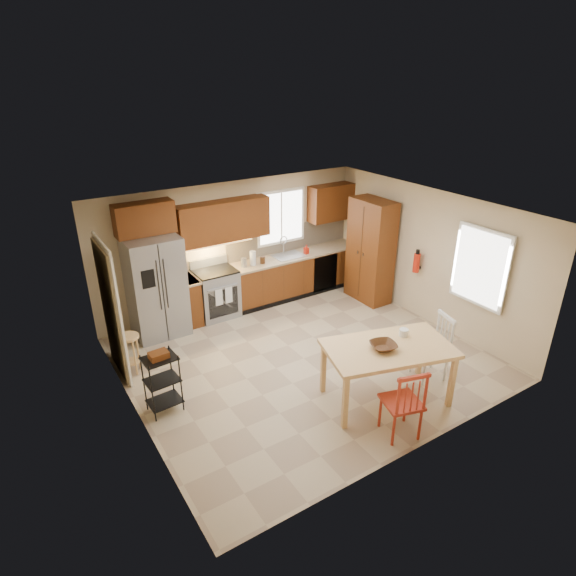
% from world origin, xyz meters
% --- Properties ---
extents(floor, '(5.50, 5.50, 0.00)m').
position_xyz_m(floor, '(0.00, 0.00, 0.00)').
color(floor, tan).
rests_on(floor, ground).
extents(ceiling, '(5.50, 5.00, 0.02)m').
position_xyz_m(ceiling, '(0.00, 0.00, 2.50)').
color(ceiling, silver).
rests_on(ceiling, ground).
extents(wall_back, '(5.50, 0.02, 2.50)m').
position_xyz_m(wall_back, '(0.00, 2.50, 1.25)').
color(wall_back, '#CCB793').
rests_on(wall_back, ground).
extents(wall_front, '(5.50, 0.02, 2.50)m').
position_xyz_m(wall_front, '(0.00, -2.50, 1.25)').
color(wall_front, '#CCB793').
rests_on(wall_front, ground).
extents(wall_left, '(0.02, 5.00, 2.50)m').
position_xyz_m(wall_left, '(-2.75, 0.00, 1.25)').
color(wall_left, '#CCB793').
rests_on(wall_left, ground).
extents(wall_right, '(0.02, 5.00, 2.50)m').
position_xyz_m(wall_right, '(2.75, 0.00, 1.25)').
color(wall_right, '#CCB793').
rests_on(wall_right, ground).
extents(refrigerator, '(0.92, 0.75, 1.82)m').
position_xyz_m(refrigerator, '(-1.70, 2.12, 0.91)').
color(refrigerator, gray).
rests_on(refrigerator, floor).
extents(range_stove, '(0.76, 0.63, 0.92)m').
position_xyz_m(range_stove, '(-0.55, 2.19, 0.46)').
color(range_stove, gray).
rests_on(range_stove, floor).
extents(base_cabinet_narrow, '(0.30, 0.60, 0.90)m').
position_xyz_m(base_cabinet_narrow, '(-1.10, 2.20, 0.45)').
color(base_cabinet_narrow, '#5C3011').
rests_on(base_cabinet_narrow, floor).
extents(base_cabinet_run, '(2.92, 0.60, 0.90)m').
position_xyz_m(base_cabinet_run, '(1.29, 2.20, 0.45)').
color(base_cabinet_run, '#5C3011').
rests_on(base_cabinet_run, floor).
extents(dishwasher, '(0.60, 0.02, 0.78)m').
position_xyz_m(dishwasher, '(1.85, 1.91, 0.45)').
color(dishwasher, black).
rests_on(dishwasher, floor).
extents(backsplash, '(2.92, 0.03, 0.55)m').
position_xyz_m(backsplash, '(1.29, 2.48, 1.18)').
color(backsplash, '#C5B194').
rests_on(backsplash, wall_back).
extents(upper_over_fridge, '(1.00, 0.35, 0.55)m').
position_xyz_m(upper_over_fridge, '(-1.70, 2.33, 2.10)').
color(upper_over_fridge, '#5D2C0F').
rests_on(upper_over_fridge, wall_back).
extents(upper_left_block, '(1.80, 0.35, 0.75)m').
position_xyz_m(upper_left_block, '(-0.25, 2.33, 1.83)').
color(upper_left_block, '#5D2C0F').
rests_on(upper_left_block, wall_back).
extents(upper_right_block, '(1.00, 0.35, 0.75)m').
position_xyz_m(upper_right_block, '(2.25, 2.33, 1.83)').
color(upper_right_block, '#5D2C0F').
rests_on(upper_right_block, wall_back).
extents(window_back, '(1.12, 0.04, 1.12)m').
position_xyz_m(window_back, '(1.10, 2.48, 1.65)').
color(window_back, white).
rests_on(window_back, wall_back).
extents(sink, '(0.62, 0.46, 0.16)m').
position_xyz_m(sink, '(1.10, 2.20, 0.86)').
color(sink, gray).
rests_on(sink, base_cabinet_run).
extents(undercab_glow, '(1.60, 0.30, 0.01)m').
position_xyz_m(undercab_glow, '(-0.55, 2.30, 1.43)').
color(undercab_glow, '#FFBF66').
rests_on(undercab_glow, wall_back).
extents(soap_bottle, '(0.09, 0.09, 0.19)m').
position_xyz_m(soap_bottle, '(1.48, 2.10, 1.00)').
color(soap_bottle, '#B71D0C').
rests_on(soap_bottle, base_cabinet_run).
extents(paper_towel, '(0.12, 0.12, 0.28)m').
position_xyz_m(paper_towel, '(0.25, 2.15, 1.04)').
color(paper_towel, silver).
rests_on(paper_towel, base_cabinet_run).
extents(canister_steel, '(0.11, 0.11, 0.18)m').
position_xyz_m(canister_steel, '(0.05, 2.15, 0.99)').
color(canister_steel, gray).
rests_on(canister_steel, base_cabinet_run).
extents(canister_wood, '(0.10, 0.10, 0.14)m').
position_xyz_m(canister_wood, '(0.45, 2.12, 0.97)').
color(canister_wood, '#472713').
rests_on(canister_wood, base_cabinet_run).
extents(pantry, '(0.50, 0.95, 2.10)m').
position_xyz_m(pantry, '(2.43, 1.20, 1.05)').
color(pantry, '#5C3011').
rests_on(pantry, floor).
extents(fire_extinguisher, '(0.12, 0.12, 0.36)m').
position_xyz_m(fire_extinguisher, '(2.63, 0.15, 1.10)').
color(fire_extinguisher, '#B71D0C').
rests_on(fire_extinguisher, wall_right).
extents(window_right, '(0.04, 1.02, 1.32)m').
position_xyz_m(window_right, '(2.68, -1.15, 1.45)').
color(window_right, white).
rests_on(window_right, wall_right).
extents(doorway, '(0.04, 0.95, 2.10)m').
position_xyz_m(doorway, '(-2.67, 1.30, 1.05)').
color(doorway, '#8C7A59').
rests_on(doorway, wall_left).
extents(dining_table, '(1.97, 1.45, 0.86)m').
position_xyz_m(dining_table, '(0.40, -1.51, 0.43)').
color(dining_table, '#DCB66E').
rests_on(dining_table, floor).
extents(chair_red, '(0.60, 0.60, 1.04)m').
position_xyz_m(chair_red, '(0.05, -2.16, 0.52)').
color(chair_red, '#A42C19').
rests_on(chair_red, floor).
extents(chair_white, '(0.60, 0.60, 1.04)m').
position_xyz_m(chair_white, '(1.35, -1.46, 0.52)').
color(chair_white, silver).
rests_on(chair_white, floor).
extents(table_bowl, '(0.44, 0.44, 0.09)m').
position_xyz_m(table_bowl, '(0.29, -1.51, 0.87)').
color(table_bowl, '#472713').
rests_on(table_bowl, dining_table).
extents(table_jar, '(0.18, 0.18, 0.17)m').
position_xyz_m(table_jar, '(0.78, -1.40, 0.91)').
color(table_jar, silver).
rests_on(table_jar, dining_table).
extents(bar_stool, '(0.35, 0.35, 0.65)m').
position_xyz_m(bar_stool, '(-2.50, 1.15, 0.33)').
color(bar_stool, '#DCB66E').
rests_on(bar_stool, floor).
extents(utility_cart, '(0.47, 0.38, 0.90)m').
position_xyz_m(utility_cart, '(-2.39, -0.04, 0.45)').
color(utility_cart, black).
rests_on(utility_cart, floor).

